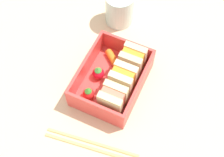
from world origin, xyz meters
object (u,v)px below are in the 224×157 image
(sandwich_center_left, at_px, (123,79))
(strawberry_far_left, at_px, (89,94))
(sandwich_left, at_px, (132,60))
(drinking_glass, at_px, (119,9))
(carrot_stick_far_left, at_px, (112,58))
(chopstick_pair, at_px, (91,145))
(strawberry_left, at_px, (99,73))
(sandwich_center, at_px, (113,99))

(sandwich_center_left, height_order, strawberry_far_left, sandwich_center_left)
(sandwich_left, bearing_deg, strawberry_far_left, -28.01)
(drinking_glass, bearing_deg, carrot_stick_far_left, 16.86)
(chopstick_pair, bearing_deg, strawberry_left, -159.79)
(sandwich_center, xyz_separation_m, chopstick_pair, (0.09, -0.00, -0.04))
(drinking_glass, bearing_deg, chopstick_pair, 14.35)
(sandwich_center, bearing_deg, sandwich_center_left, 180.00)
(chopstick_pair, distance_m, drinking_glass, 0.32)
(sandwich_center_left, distance_m, drinking_glass, 0.19)
(strawberry_far_left, bearing_deg, sandwich_left, 151.99)
(sandwich_center_left, bearing_deg, carrot_stick_far_left, -137.18)
(sandwich_left, relative_size, carrot_stick_far_left, 1.56)
(sandwich_center_left, height_order, carrot_stick_far_left, sandwich_center_left)
(chopstick_pair, bearing_deg, sandwich_center, 177.18)
(sandwich_left, bearing_deg, carrot_stick_far_left, -92.12)
(chopstick_pair, bearing_deg, carrot_stick_far_left, -167.26)
(sandwich_center_left, xyz_separation_m, drinking_glass, (-0.17, -0.08, -0.00))
(sandwich_center, relative_size, drinking_glass, 0.78)
(strawberry_left, height_order, chopstick_pair, strawberry_left)
(sandwich_left, distance_m, carrot_stick_far_left, 0.05)
(strawberry_far_left, distance_m, drinking_glass, 0.23)
(sandwich_center_left, height_order, chopstick_pair, sandwich_center_left)
(sandwich_center, xyz_separation_m, carrot_stick_far_left, (-0.10, -0.05, -0.02))
(sandwich_center_left, relative_size, carrot_stick_far_left, 1.56)
(carrot_stick_far_left, bearing_deg, chopstick_pair, 12.74)
(sandwich_left, xyz_separation_m, strawberry_left, (0.05, -0.06, -0.02))
(sandwich_center, relative_size, chopstick_pair, 0.33)
(sandwich_left, distance_m, sandwich_center, 0.10)
(sandwich_center_left, bearing_deg, chopstick_pair, -1.82)
(strawberry_left, height_order, strawberry_far_left, strawberry_left)
(sandwich_center, distance_m, strawberry_left, 0.08)
(sandwich_left, xyz_separation_m, drinking_glass, (-0.12, -0.08, -0.00))
(strawberry_left, bearing_deg, sandwich_center_left, 88.32)
(sandwich_left, distance_m, strawberry_far_left, 0.12)
(strawberry_left, relative_size, chopstick_pair, 0.17)
(strawberry_left, relative_size, drinking_glass, 0.40)
(drinking_glass, bearing_deg, strawberry_far_left, 7.71)
(sandwich_left, bearing_deg, chopstick_pair, -1.34)
(sandwich_center, xyz_separation_m, strawberry_far_left, (0.00, -0.05, -0.02))
(strawberry_far_left, bearing_deg, sandwich_center, 91.87)
(sandwich_center, xyz_separation_m, strawberry_left, (-0.05, -0.06, -0.02))
(strawberry_far_left, xyz_separation_m, drinking_glass, (-0.22, -0.03, 0.01))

